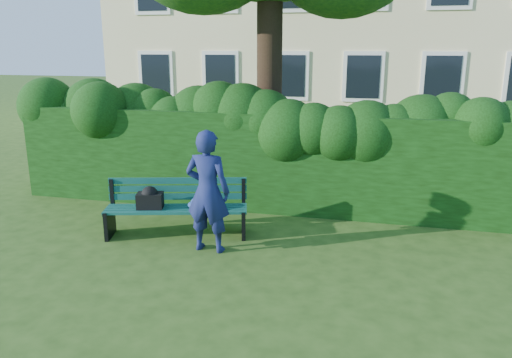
# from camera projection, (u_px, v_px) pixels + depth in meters

# --- Properties ---
(ground) EXTENTS (80.00, 80.00, 0.00)m
(ground) POSITION_uv_depth(u_px,v_px,m) (246.00, 251.00, 7.41)
(ground) COLOR #2A4815
(ground) RESTS_ON ground
(hedge) EXTENTS (10.00, 1.00, 1.80)m
(hedge) POSITION_uv_depth(u_px,v_px,m) (277.00, 160.00, 9.24)
(hedge) COLOR black
(hedge) RESTS_ON ground
(park_bench) EXTENTS (2.29, 1.11, 0.89)m
(park_bench) POSITION_uv_depth(u_px,v_px,m) (179.00, 205.00, 7.92)
(park_bench) COLOR #0E4638
(park_bench) RESTS_ON ground
(man_reading) EXTENTS (0.68, 0.46, 1.81)m
(man_reading) POSITION_uv_depth(u_px,v_px,m) (208.00, 191.00, 7.22)
(man_reading) COLOR navy
(man_reading) RESTS_ON ground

